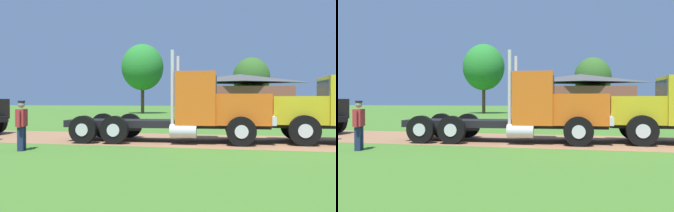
% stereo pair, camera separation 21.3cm
% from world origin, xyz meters
% --- Properties ---
extents(ground_plane, '(200.00, 200.00, 0.00)m').
position_xyz_m(ground_plane, '(0.00, 0.00, 0.00)').
color(ground_plane, '#447527').
extents(dirt_track, '(120.00, 5.02, 0.01)m').
position_xyz_m(dirt_track, '(0.00, 0.00, 0.00)').
color(dirt_track, '#9A6B47').
rests_on(dirt_track, ground_plane).
extents(truck_foreground_white, '(8.43, 3.21, 3.61)m').
position_xyz_m(truck_foreground_white, '(-2.64, -0.57, 1.29)').
color(truck_foreground_white, black).
rests_on(truck_foreground_white, ground_plane).
extents(visitor_standing_near, '(0.39, 0.65, 1.67)m').
position_xyz_m(visitor_standing_near, '(-8.08, -4.28, 0.92)').
color(visitor_standing_near, '#B22D33').
rests_on(visitor_standing_near, ground_plane).
extents(shed_building, '(12.73, 7.49, 4.82)m').
position_xyz_m(shed_building, '(-1.20, 27.49, 2.32)').
color(shed_building, brown).
rests_on(shed_building, ground_plane).
extents(tree_left, '(5.48, 5.48, 9.07)m').
position_xyz_m(tree_left, '(-13.65, 29.23, 6.04)').
color(tree_left, '#513823').
rests_on(tree_left, ground_plane).
extents(tree_mid, '(4.79, 4.79, 7.32)m').
position_xyz_m(tree_mid, '(0.26, 32.12, 4.67)').
color(tree_mid, '#513823').
rests_on(tree_mid, ground_plane).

